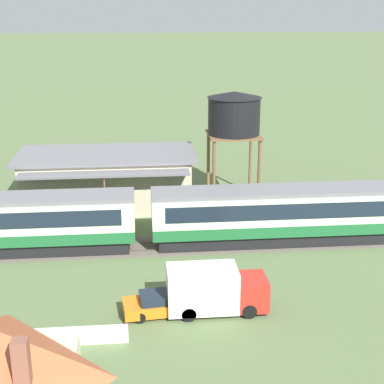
{
  "coord_description": "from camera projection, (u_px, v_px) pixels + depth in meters",
  "views": [
    {
      "loc": [
        -8.86,
        -38.16,
        16.36
      ],
      "look_at": [
        -4.99,
        1.83,
        3.33
      ],
      "focal_mm": 55.0,
      "sensor_mm": 36.0,
      "label": 1
    }
  ],
  "objects": [
    {
      "name": "parked_car_orange",
      "position": [
        161.0,
        304.0,
        32.22
      ],
      "size": [
        4.41,
        2.25,
        1.2
      ],
      "rotation": [
        0.0,
        0.0,
        0.11
      ],
      "color": "orange",
      "rests_on": "ground_plane"
    },
    {
      "name": "railway_track",
      "position": [
        79.0,
        249.0,
        40.76
      ],
      "size": [
        149.67,
        3.6,
        0.04
      ],
      "color": "#665B51",
      "rests_on": "ground_plane"
    },
    {
      "name": "water_tower",
      "position": [
        234.0,
        115.0,
        48.66
      ],
      "size": [
        4.53,
        4.53,
        9.37
      ],
      "color": "brown",
      "rests_on": "ground_plane"
    },
    {
      "name": "passenger_train",
      "position": [
        147.0,
        217.0,
        40.51
      ],
      "size": [
        89.66,
        3.02,
        3.99
      ],
      "color": "#1E6033",
      "rests_on": "ground_plane"
    },
    {
      "name": "delivery_truck_red",
      "position": [
        214.0,
        289.0,
        32.27
      ],
      "size": [
        5.52,
        2.22,
        2.59
      ],
      "color": "#B2281E",
      "rests_on": "ground_plane"
    },
    {
      "name": "station_building",
      "position": [
        107.0,
        179.0,
        48.88
      ],
      "size": [
        14.58,
        8.51,
        4.51
      ],
      "color": "beige",
      "rests_on": "ground_plane"
    },
    {
      "name": "ground_plane",
      "position": [
        264.0,
        242.0,
        41.98
      ],
      "size": [
        600.0,
        600.0,
        0.0
      ],
      "primitive_type": "plane",
      "color": "#566B42"
    }
  ]
}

